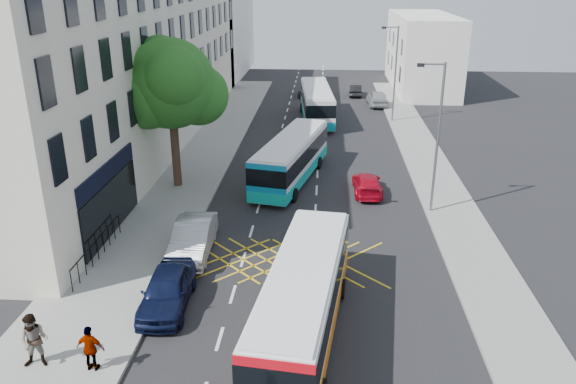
% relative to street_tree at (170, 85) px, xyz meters
% --- Properties ---
extents(ground, '(120.00, 120.00, 0.00)m').
position_rel_street_tree_xyz_m(ground, '(8.51, -14.97, -6.29)').
color(ground, black).
rests_on(ground, ground).
extents(pavement_left, '(5.00, 70.00, 0.15)m').
position_rel_street_tree_xyz_m(pavement_left, '(0.01, 0.03, -6.22)').
color(pavement_left, gray).
rests_on(pavement_left, ground).
extents(pavement_right, '(3.00, 70.00, 0.15)m').
position_rel_street_tree_xyz_m(pavement_right, '(16.01, 0.03, -6.22)').
color(pavement_right, gray).
rests_on(pavement_right, ground).
extents(terrace_main, '(8.30, 45.00, 13.50)m').
position_rel_street_tree_xyz_m(terrace_main, '(-5.49, 9.52, 0.46)').
color(terrace_main, beige).
rests_on(terrace_main, ground).
extents(terrace_far, '(8.00, 20.00, 10.00)m').
position_rel_street_tree_xyz_m(terrace_far, '(-5.49, 40.03, -1.29)').
color(terrace_far, silver).
rests_on(terrace_far, ground).
extents(building_right, '(6.00, 18.00, 8.00)m').
position_rel_street_tree_xyz_m(building_right, '(19.51, 33.03, -2.29)').
color(building_right, silver).
rests_on(building_right, ground).
extents(street_tree, '(6.30, 5.70, 8.80)m').
position_rel_street_tree_xyz_m(street_tree, '(0.00, 0.00, 0.00)').
color(street_tree, '#382619').
rests_on(street_tree, pavement_left).
extents(lamp_near, '(1.45, 0.15, 8.00)m').
position_rel_street_tree_xyz_m(lamp_near, '(14.71, -2.97, -1.68)').
color(lamp_near, slate).
rests_on(lamp_near, pavement_right).
extents(lamp_far, '(1.45, 0.15, 8.00)m').
position_rel_street_tree_xyz_m(lamp_far, '(14.71, 17.03, -1.68)').
color(lamp_far, slate).
rests_on(lamp_far, pavement_right).
extents(railings, '(0.08, 5.60, 1.14)m').
position_rel_street_tree_xyz_m(railings, '(-1.19, -9.67, -5.57)').
color(railings, black).
rests_on(railings, pavement_left).
extents(bus_near, '(3.52, 10.19, 2.80)m').
position_rel_street_tree_xyz_m(bus_near, '(8.29, -14.49, -4.82)').
color(bus_near, silver).
rests_on(bus_near, ground).
extents(bus_mid, '(4.45, 10.26, 2.81)m').
position_rel_street_tree_xyz_m(bus_mid, '(6.87, 1.63, -4.81)').
color(bus_mid, silver).
rests_on(bus_mid, ground).
extents(bus_far, '(3.30, 10.59, 2.93)m').
position_rel_street_tree_xyz_m(bus_far, '(8.15, 17.38, -4.75)').
color(bus_far, silver).
rests_on(bus_far, ground).
extents(parked_car_blue, '(1.95, 4.46, 1.49)m').
position_rel_street_tree_xyz_m(parked_car_blue, '(2.91, -13.01, -5.54)').
color(parked_car_blue, black).
rests_on(parked_car_blue, ground).
extents(parked_car_silver, '(1.86, 4.84, 1.57)m').
position_rel_street_tree_xyz_m(parked_car_silver, '(2.91, -8.53, -5.50)').
color(parked_car_silver, '#A9ADB1').
rests_on(parked_car_silver, ground).
extents(red_hatchback, '(1.72, 4.05, 1.16)m').
position_rel_street_tree_xyz_m(red_hatchback, '(11.52, -0.20, -5.71)').
color(red_hatchback, '#BB081E').
rests_on(red_hatchback, ground).
extents(distant_car_grey, '(2.03, 4.28, 1.18)m').
position_rel_street_tree_xyz_m(distant_car_grey, '(7.05, 27.81, -5.70)').
color(distant_car_grey, '#38393F').
rests_on(distant_car_grey, ground).
extents(distant_car_silver, '(2.03, 4.50, 1.50)m').
position_rel_street_tree_xyz_m(distant_car_silver, '(14.01, 23.46, -5.54)').
color(distant_car_silver, '#9DA0A4').
rests_on(distant_car_silver, ground).
extents(distant_car_dark, '(1.42, 3.69, 1.20)m').
position_rel_street_tree_xyz_m(distant_car_dark, '(12.09, 28.14, -5.69)').
color(distant_car_dark, black).
rests_on(distant_car_dark, ground).
extents(pedestrian_near, '(1.03, 0.85, 1.94)m').
position_rel_street_tree_xyz_m(pedestrian_near, '(-0.38, -16.99, -5.17)').
color(pedestrian_near, gray).
rests_on(pedestrian_near, pavement_left).
extents(pedestrian_far, '(0.99, 0.48, 1.63)m').
position_rel_street_tree_xyz_m(pedestrian_far, '(1.51, -17.06, -5.33)').
color(pedestrian_far, gray).
rests_on(pedestrian_far, pavement_left).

